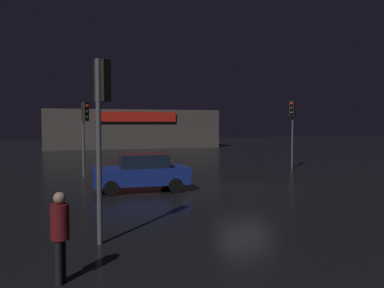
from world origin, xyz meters
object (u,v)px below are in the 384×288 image
pedestrian (60,230)px  traffic_signal_cross_left (85,123)px  store_building (131,129)px  traffic_signal_cross_right (292,117)px  car_near (141,172)px  traffic_signal_opposite (102,108)px

pedestrian → traffic_signal_cross_left: bearing=86.0°
store_building → traffic_signal_cross_right: 27.43m
store_building → traffic_signal_cross_left: bearing=-103.9°
car_near → pedestrian: size_ratio=2.44×
traffic_signal_cross_left → car_near: 6.03m
store_building → car_near: 32.10m
store_building → car_near: size_ratio=4.91×
pedestrian → traffic_signal_opposite: bearing=67.0°
traffic_signal_opposite → pedestrian: bearing=-113.0°
traffic_signal_opposite → car_near: bearing=72.6°
store_building → traffic_signal_opposite: store_building is taller
store_building → pedestrian: 41.85m
traffic_signal_cross_right → pedestrian: 20.16m
store_building → traffic_signal_cross_left: 27.37m
store_building → traffic_signal_opposite: (-6.65, -38.89, 1.04)m
traffic_signal_cross_left → pedestrian: size_ratio=2.41×
traffic_signal_cross_left → store_building: bearing=76.1°
traffic_signal_cross_left → traffic_signal_cross_right: traffic_signal_cross_right is taller
car_near → pedestrian: 9.91m
store_building → pedestrian: (-7.61, -41.14, -1.29)m
store_building → car_near: bearing=-97.9°
traffic_signal_cross_right → traffic_signal_cross_left: bearing=179.4°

